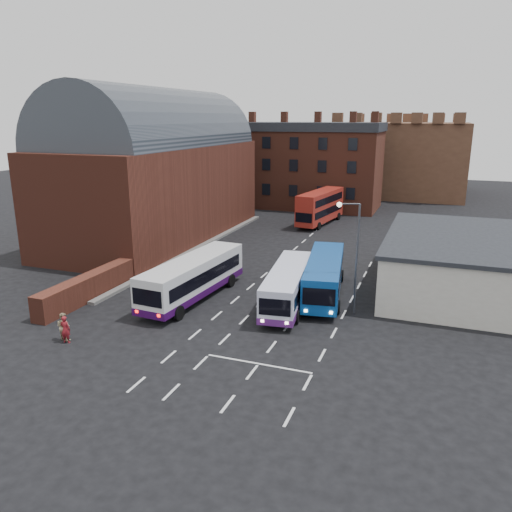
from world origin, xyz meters
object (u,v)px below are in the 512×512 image
(bus_red_double, at_px, (320,207))
(pedestrian_red, at_px, (65,329))
(bus_white_outbound, at_px, (193,275))
(pedestrian_beige, at_px, (63,326))
(bus_blue, at_px, (324,274))
(street_lamp, at_px, (353,248))
(bus_white_inbound, at_px, (288,284))

(bus_red_double, bearing_deg, pedestrian_red, 89.26)
(bus_white_outbound, height_order, pedestrian_beige, bus_white_outbound)
(bus_white_outbound, bearing_deg, bus_red_double, 89.41)
(bus_red_double, bearing_deg, pedestrian_beige, 88.64)
(bus_white_outbound, distance_m, bus_blue, 9.68)
(bus_blue, bearing_deg, pedestrian_beige, 36.17)
(street_lamp, xyz_separation_m, pedestrian_beige, (-15.35, -10.20, -3.76))
(bus_white_inbound, relative_size, bus_blue, 0.94)
(bus_blue, bearing_deg, bus_red_double, -84.97)
(bus_white_outbound, distance_m, pedestrian_beige, 9.96)
(bus_white_outbound, distance_m, bus_red_double, 29.47)
(bus_red_double, distance_m, pedestrian_red, 39.22)
(bus_white_outbound, height_order, pedestrian_red, bus_white_outbound)
(bus_red_double, xyz_separation_m, street_lamp, (8.84, -28.23, 2.45))
(pedestrian_red, bearing_deg, bus_white_outbound, -117.59)
(bus_white_outbound, bearing_deg, bus_white_inbound, 13.65)
(pedestrian_red, bearing_deg, bus_blue, -139.70)
(bus_blue, xyz_separation_m, bus_red_double, (-6.38, 25.47, 0.49))
(bus_blue, distance_m, pedestrian_red, 18.23)
(bus_white_outbound, xyz_separation_m, bus_white_inbound, (6.87, 1.14, -0.19))
(bus_blue, bearing_deg, pedestrian_red, 37.63)
(bus_red_double, bearing_deg, bus_blue, 112.30)
(bus_white_inbound, xyz_separation_m, pedestrian_beige, (-10.88, -10.21, -0.73))
(bus_white_outbound, bearing_deg, street_lamp, 9.95)
(pedestrian_red, bearing_deg, bus_white_inbound, -141.39)
(street_lamp, relative_size, pedestrian_red, 4.54)
(bus_white_outbound, relative_size, street_lamp, 1.46)
(bus_blue, distance_m, pedestrian_beige, 18.29)
(street_lamp, height_order, pedestrian_red, street_lamp)
(pedestrian_red, xyz_separation_m, pedestrian_beige, (-0.38, 0.28, 0.02))
(street_lamp, relative_size, pedestrian_beige, 4.44)
(street_lamp, bearing_deg, bus_white_inbound, 179.91)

